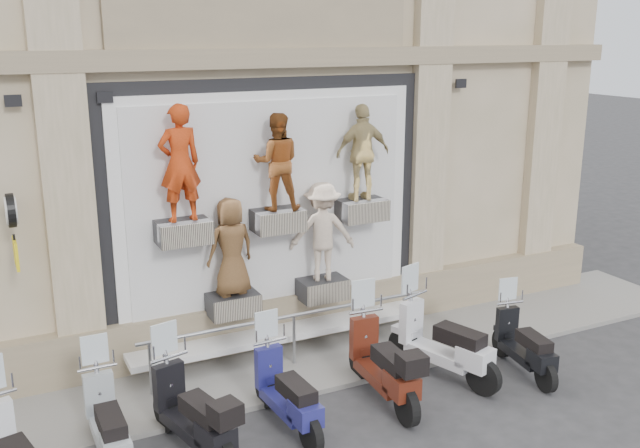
# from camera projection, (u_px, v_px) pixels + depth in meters

# --- Properties ---
(ground) EXTENTS (90.00, 90.00, 0.00)m
(ground) POSITION_uv_depth(u_px,v_px,m) (354.00, 427.00, 9.78)
(ground) COLOR #2F2F31
(ground) RESTS_ON ground
(sidewalk) EXTENTS (16.00, 2.20, 0.08)m
(sidewalk) POSITION_uv_depth(u_px,v_px,m) (292.00, 363.00, 11.58)
(sidewalk) COLOR gray
(sidewalk) RESTS_ON ground
(shop_vitrine) EXTENTS (5.60, 0.95, 4.30)m
(shop_vitrine) POSITION_uv_depth(u_px,v_px,m) (278.00, 215.00, 11.57)
(shop_vitrine) COLOR black
(shop_vitrine) RESTS_ON ground
(guard_rail) EXTENTS (5.06, 0.10, 0.93)m
(guard_rail) POSITION_uv_depth(u_px,v_px,m) (294.00, 341.00, 11.39)
(guard_rail) COLOR #9EA0A5
(guard_rail) RESTS_ON ground
(clock_sign_bracket) EXTENTS (0.10, 0.80, 1.02)m
(clock_sign_bracket) POSITION_uv_depth(u_px,v_px,m) (12.00, 221.00, 9.51)
(clock_sign_bracket) COLOR black
(clock_sign_bracket) RESTS_ON ground
(scooter_b) EXTENTS (1.00, 2.06, 1.61)m
(scooter_b) POSITION_uv_depth(u_px,v_px,m) (11.00, 443.00, 7.95)
(scooter_b) COLOR silver
(scooter_b) RESTS_ON ground
(scooter_c) EXTENTS (0.53, 1.83, 1.48)m
(scooter_c) POSITION_uv_depth(u_px,v_px,m) (106.00, 408.00, 8.81)
(scooter_c) COLOR #91999D
(scooter_c) RESTS_ON ground
(scooter_d) EXTENTS (1.02, 2.04, 1.59)m
(scooter_d) POSITION_uv_depth(u_px,v_px,m) (191.00, 397.00, 8.97)
(scooter_d) COLOR black
(scooter_d) RESTS_ON ground
(scooter_e) EXTENTS (0.65, 1.88, 1.50)m
(scooter_e) POSITION_uv_depth(u_px,v_px,m) (287.00, 378.00, 9.57)
(scooter_e) COLOR navy
(scooter_e) RESTS_ON ground
(scooter_f) EXTENTS (0.73, 2.08, 1.66)m
(scooter_f) POSITION_uv_depth(u_px,v_px,m) (383.00, 348.00, 10.27)
(scooter_f) COLOR #4C190D
(scooter_f) RESTS_ON ground
(scooter_g) EXTENTS (1.21, 2.17, 1.70)m
(scooter_g) POSITION_uv_depth(u_px,v_px,m) (444.00, 327.00, 10.96)
(scooter_g) COLOR silver
(scooter_g) RESTS_ON ground
(scooter_h) EXTENTS (0.78, 1.79, 1.41)m
(scooter_h) POSITION_uv_depth(u_px,v_px,m) (525.00, 332.00, 11.14)
(scooter_h) COLOR black
(scooter_h) RESTS_ON ground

